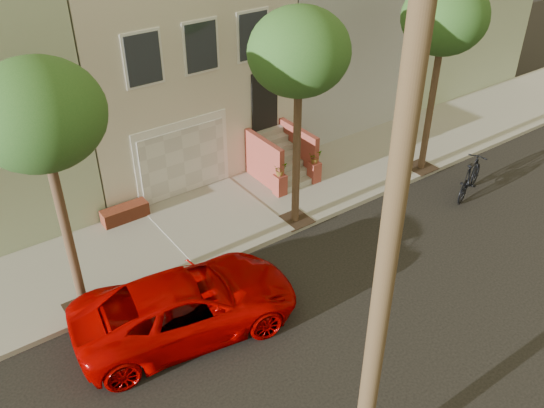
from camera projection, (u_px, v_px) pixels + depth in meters
ground at (359, 311)px, 14.35m from camera, size 90.00×90.00×0.00m
sidewalk at (241, 211)px, 17.95m from camera, size 40.00×3.70×0.15m
house_row at (145, 48)px, 19.97m from camera, size 33.10×11.70×7.00m
tree_left at (39, 117)px, 11.45m from camera, size 2.70×2.57×6.30m
tree_mid at (299, 53)px, 14.62m from camera, size 2.70×2.57×6.30m
tree_right at (445, 18)px, 17.30m from camera, size 2.70×2.57×6.30m
pickup_truck at (187, 305)px, 13.50m from camera, size 5.57×3.23×1.46m
motorcycle at (470, 177)px, 18.57m from camera, size 2.20×1.33×1.28m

